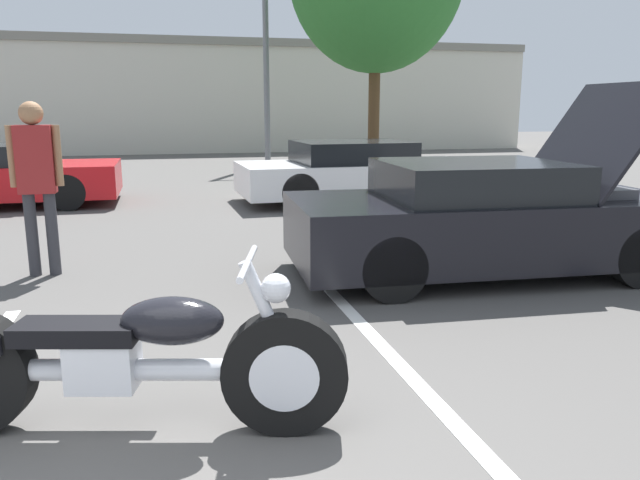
% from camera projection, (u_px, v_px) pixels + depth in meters
% --- Properties ---
extents(parking_stripe_middle, '(0.12, 5.65, 0.01)m').
position_uv_depth(parking_stripe_middle, '(458.00, 427.00, 3.49)').
color(parking_stripe_middle, white).
rests_on(parking_stripe_middle, ground).
extents(far_building, '(32.00, 4.20, 4.40)m').
position_uv_depth(far_building, '(141.00, 93.00, 25.23)').
color(far_building, beige).
rests_on(far_building, ground).
extents(light_pole, '(1.21, 0.28, 8.60)m').
position_uv_depth(light_pole, '(268.00, 9.00, 18.94)').
color(light_pole, slate).
rests_on(light_pole, ground).
extents(motorcycle, '(2.36, 0.88, 0.98)m').
position_uv_depth(motorcycle, '(127.00, 361.00, 3.38)').
color(motorcycle, black).
rests_on(motorcycle, ground).
extents(show_car_hood_open, '(4.22, 1.99, 2.03)m').
position_uv_depth(show_car_hood_open, '(488.00, 218.00, 6.64)').
color(show_car_hood_open, black).
rests_on(show_car_hood_open, ground).
extents(parked_car_right_row, '(4.64, 2.06, 1.14)m').
position_uv_depth(parked_car_right_row, '(359.00, 172.00, 11.86)').
color(parked_car_right_row, white).
rests_on(parked_car_right_row, ground).
extents(spectator_near_motorcycle, '(0.52, 0.24, 1.82)m').
position_uv_depth(spectator_near_motorcycle, '(36.00, 173.00, 6.46)').
color(spectator_near_motorcycle, '#333338').
rests_on(spectator_near_motorcycle, ground).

